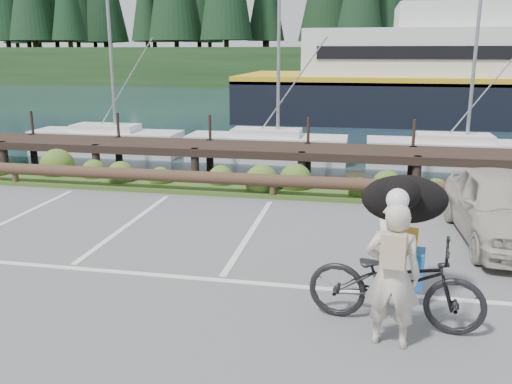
% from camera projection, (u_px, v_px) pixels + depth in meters
% --- Properties ---
extents(ground, '(72.00, 72.00, 0.00)m').
position_uv_depth(ground, '(227.00, 271.00, 8.90)').
color(ground, '#565759').
extents(harbor_backdrop, '(170.00, 160.00, 30.00)m').
position_uv_depth(harbor_backdrop, '(354.00, 74.00, 83.31)').
color(harbor_backdrop, '#162B36').
rests_on(harbor_backdrop, ground).
extents(vegetation_strip, '(34.00, 1.60, 0.10)m').
position_uv_depth(vegetation_strip, '(277.00, 189.00, 13.91)').
color(vegetation_strip, '#3D5B21').
rests_on(vegetation_strip, ground).
extents(log_rail, '(32.00, 0.30, 0.60)m').
position_uv_depth(log_rail, '(273.00, 198.00, 13.26)').
color(log_rail, '#443021').
rests_on(log_rail, ground).
extents(bicycle, '(2.35, 1.10, 1.19)m').
position_uv_depth(bicycle, '(395.00, 282.00, 7.01)').
color(bicycle, black).
rests_on(bicycle, ground).
extents(cyclist, '(0.72, 0.53, 1.82)m').
position_uv_depth(cyclist, '(392.00, 275.00, 6.45)').
color(cyclist, beige).
rests_on(cyclist, ground).
extents(dog, '(0.73, 1.24, 0.68)m').
position_uv_depth(dog, '(404.00, 199.00, 7.44)').
color(dog, black).
rests_on(dog, bicycle).
extents(parked_car, '(1.78, 4.04, 1.35)m').
position_uv_depth(parked_car, '(502.00, 206.00, 10.14)').
color(parked_car, '#B3AD9D').
rests_on(parked_car, ground).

